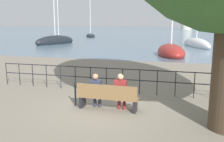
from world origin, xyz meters
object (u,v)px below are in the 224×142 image
at_px(sailboat_0, 55,41).
at_px(sailboat_1, 171,52).
at_px(park_bench, 107,97).
at_px(seated_person_right, 121,90).
at_px(closed_umbrella, 75,92).
at_px(sailboat_4, 196,44).
at_px(seated_person_left, 96,89).
at_px(sailboat_5, 91,36).
at_px(sailboat_3, 59,38).
at_px(harbor_lighthouse, 187,8).

bearing_deg(sailboat_0, sailboat_1, -10.66).
xyz_separation_m(park_bench, seated_person_right, (0.44, 0.08, 0.25)).
height_order(closed_umbrella, sailboat_4, sailboat_4).
bearing_deg(park_bench, closed_umbrella, 176.27).
height_order(sailboat_0, sailboat_1, sailboat_1).
bearing_deg(sailboat_1, seated_person_left, -111.26).
distance_m(seated_person_left, sailboat_5, 48.81).
bearing_deg(seated_person_right, park_bench, -169.83).
bearing_deg(sailboat_3, sailboat_1, -51.28).
relative_size(seated_person_right, sailboat_3, 0.12).
distance_m(sailboat_3, sailboat_4, 26.69).
relative_size(seated_person_left, seated_person_right, 0.96).
bearing_deg(seated_person_right, sailboat_3, 120.24).
relative_size(seated_person_right, sailboat_1, 0.14).
bearing_deg(sailboat_5, seated_person_right, -92.63).
xyz_separation_m(closed_umbrella, sailboat_5, (-16.46, 45.67, -0.22)).
bearing_deg(sailboat_0, harbor_lighthouse, 97.99).
bearing_deg(harbor_lighthouse, seated_person_right, -91.68).
bearing_deg(sailboat_1, sailboat_5, 107.80).
height_order(sailboat_0, harbor_lighthouse, harbor_lighthouse).
height_order(closed_umbrella, sailboat_3, sailboat_3).
height_order(sailboat_0, sailboat_4, sailboat_4).
bearing_deg(harbor_lighthouse, sailboat_1, -91.43).
bearing_deg(sailboat_5, park_bench, -93.14).
xyz_separation_m(park_bench, seated_person_left, (-0.44, 0.08, 0.22)).
relative_size(seated_person_left, sailboat_4, 0.14).
bearing_deg(closed_umbrella, sailboat_0, 119.58).
bearing_deg(sailboat_5, sailboat_1, -81.92).
bearing_deg(sailboat_3, closed_umbrella, -70.01).
bearing_deg(harbor_lighthouse, park_bench, -91.88).
distance_m(park_bench, closed_umbrella, 1.21).
distance_m(seated_person_left, closed_umbrella, 0.78).
height_order(seated_person_left, closed_umbrella, seated_person_left).
relative_size(closed_umbrella, sailboat_0, 0.11).
distance_m(seated_person_left, sailboat_0, 29.16).
distance_m(sailboat_0, harbor_lighthouse, 105.54).
distance_m(seated_person_right, sailboat_3, 41.74).
relative_size(seated_person_left, sailboat_5, 0.12).
height_order(sailboat_1, sailboat_5, sailboat_5).
xyz_separation_m(sailboat_1, harbor_lighthouse, (2.81, 112.64, 10.60)).
bearing_deg(sailboat_5, sailboat_3, -131.17).
bearing_deg(seated_person_left, park_bench, -10.47).
relative_size(closed_umbrella, harbor_lighthouse, 0.04).
xyz_separation_m(park_bench, harbor_lighthouse, (4.20, 128.27, 10.50)).
relative_size(seated_person_right, closed_umbrella, 1.40).
height_order(park_bench, sailboat_5, sailboat_5).
relative_size(seated_person_right, sailboat_5, 0.13).
xyz_separation_m(seated_person_right, closed_umbrella, (-1.64, -0.00, -0.19)).
bearing_deg(park_bench, sailboat_1, 84.89).
distance_m(park_bench, harbor_lighthouse, 128.76).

